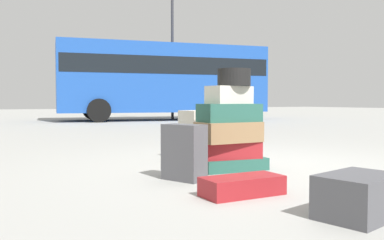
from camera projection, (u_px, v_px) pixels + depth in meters
ground_plane at (258, 166)px, 5.17m from camera, size 80.00×80.00×0.00m
suitcase_tower at (230, 127)px, 4.84m from camera, size 0.86×0.51×1.18m
suitcase_cream_right_side at (195, 135)px, 5.73m from camera, size 0.34×0.43×0.68m
suitcase_maroon_left_side at (242, 186)px, 3.57m from camera, size 0.71×0.33×0.16m
suitcase_charcoal_upright_blue at (184, 152)px, 4.25m from camera, size 0.38×0.49×0.57m
suitcase_charcoal_white_trunk at (359, 196)px, 2.88m from camera, size 0.66×0.52×0.30m
person_bearded_onlooker at (233, 94)px, 11.55m from camera, size 0.30×0.30×1.68m
parked_bus at (163, 77)px, 17.81m from camera, size 9.00×4.05×3.15m
lamp_post at (172, 32)px, 18.33m from camera, size 0.36×0.36×5.82m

